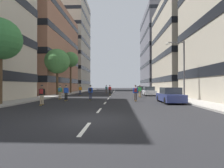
% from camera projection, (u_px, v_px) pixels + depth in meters
% --- Properties ---
extents(ground_plane, '(152.67, 152.67, 0.00)m').
position_uv_depth(ground_plane, '(112.00, 94.00, 34.27)').
color(ground_plane, black).
extents(sidewalk_left, '(2.54, 69.97, 0.14)m').
position_uv_depth(sidewalk_left, '(72.00, 93.00, 37.80)').
color(sidewalk_left, '#9E9991').
rests_on(sidewalk_left, ground_plane).
extents(sidewalk_right, '(2.54, 69.97, 0.14)m').
position_uv_depth(sidewalk_right, '(154.00, 93.00, 37.09)').
color(sidewalk_right, '#9E9991').
rests_on(sidewalk_right, ground_plane).
extents(lane_markings, '(0.16, 57.20, 0.01)m').
position_uv_depth(lane_markings, '(112.00, 94.00, 34.32)').
color(lane_markings, silver).
rests_on(lane_markings, ground_plane).
extents(building_left_mid, '(18.11, 20.79, 18.48)m').
position_uv_depth(building_left_mid, '(27.00, 51.00, 38.40)').
color(building_left_mid, '#9E6B51').
rests_on(building_left_mid, ground_plane).
extents(building_left_far, '(18.11, 17.29, 32.06)m').
position_uv_depth(building_left_far, '(61.00, 45.00, 61.28)').
color(building_left_far, '#B2A893').
rests_on(building_left_far, ground_plane).
extents(building_right_mid, '(18.11, 17.43, 19.50)m').
position_uv_depth(building_right_mid, '(202.00, 47.00, 36.89)').
color(building_right_mid, '#B2A893').
rests_on(building_right_mid, ground_plane).
extents(building_right_far, '(18.11, 21.71, 26.50)m').
position_uv_depth(building_right_far, '(170.00, 52.00, 59.74)').
color(building_right_far, slate).
rests_on(building_right_far, ground_plane).
extents(parked_car_near, '(1.82, 4.40, 1.52)m').
position_uv_depth(parked_car_near, '(149.00, 91.00, 29.11)').
color(parked_car_near, silver).
rests_on(parked_car_near, ground_plane).
extents(parked_car_mid, '(1.82, 4.40, 1.52)m').
position_uv_depth(parked_car_mid, '(140.00, 90.00, 40.56)').
color(parked_car_mid, black).
rests_on(parked_car_mid, ground_plane).
extents(parked_car_far, '(1.82, 4.40, 1.52)m').
position_uv_depth(parked_car_far, '(170.00, 96.00, 17.03)').
color(parked_car_far, navy).
rests_on(parked_car_far, ground_plane).
extents(street_tree_near, '(4.10, 4.10, 7.63)m').
position_uv_depth(street_tree_near, '(57.00, 61.00, 28.60)').
color(street_tree_near, '#4C3823').
rests_on(street_tree_near, sidewalk_left).
extents(street_tree_mid, '(3.56, 3.56, 7.38)m').
position_uv_depth(street_tree_mid, '(0.00, 39.00, 14.85)').
color(street_tree_mid, '#4C3823').
rests_on(street_tree_mid, sidewalk_left).
extents(street_tree_far, '(3.20, 3.20, 8.68)m').
position_uv_depth(street_tree_far, '(71.00, 60.00, 36.59)').
color(street_tree_far, '#4C3823').
rests_on(street_tree_far, sidewalk_left).
extents(streetlamp_right, '(2.13, 0.30, 6.50)m').
position_uv_depth(streetlamp_right, '(181.00, 64.00, 19.20)').
color(streetlamp_right, '#3F3F44').
rests_on(streetlamp_right, sidewalk_right).
extents(skater_0, '(0.54, 0.91, 1.78)m').
position_uv_depth(skater_0, '(135.00, 92.00, 18.77)').
color(skater_0, brown).
rests_on(skater_0, ground_plane).
extents(skater_1, '(0.54, 0.91, 1.78)m').
position_uv_depth(skater_1, '(106.00, 88.00, 38.13)').
color(skater_1, brown).
rests_on(skater_1, ground_plane).
extents(skater_2, '(0.56, 0.92, 1.78)m').
position_uv_depth(skater_2, '(42.00, 93.00, 14.97)').
color(skater_2, brown).
rests_on(skater_2, ground_plane).
extents(skater_3, '(0.55, 0.92, 1.78)m').
position_uv_depth(skater_3, '(110.00, 89.00, 32.19)').
color(skater_3, brown).
rests_on(skater_3, ground_plane).
extents(skater_4, '(0.54, 0.91, 1.78)m').
position_uv_depth(skater_4, '(66.00, 92.00, 19.26)').
color(skater_4, brown).
rests_on(skater_4, ground_plane).
extents(skater_5, '(0.57, 0.92, 1.78)m').
position_uv_depth(skater_5, '(140.00, 90.00, 25.07)').
color(skater_5, brown).
rests_on(skater_5, ground_plane).
extents(skater_6, '(0.53, 0.90, 1.78)m').
position_uv_depth(skater_6, '(80.00, 90.00, 29.10)').
color(skater_6, brown).
rests_on(skater_6, ground_plane).
extents(skater_7, '(0.55, 0.91, 1.78)m').
position_uv_depth(skater_7, '(60.00, 91.00, 21.48)').
color(skater_7, brown).
rests_on(skater_7, ground_plane).
extents(skater_8, '(0.53, 0.90, 1.78)m').
position_uv_depth(skater_8, '(90.00, 91.00, 20.17)').
color(skater_8, brown).
rests_on(skater_8, ground_plane).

